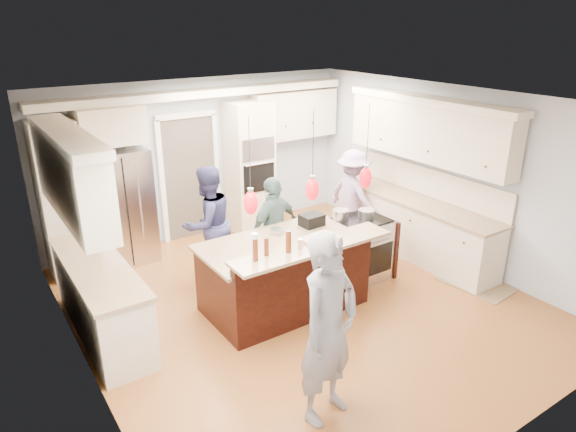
% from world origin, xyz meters
% --- Properties ---
extents(ground_plane, '(6.00, 6.00, 0.00)m').
position_xyz_m(ground_plane, '(0.00, 0.00, 0.00)').
color(ground_plane, '#AF6D30').
rests_on(ground_plane, ground).
extents(room_shell, '(5.54, 6.04, 2.72)m').
position_xyz_m(room_shell, '(0.00, 0.00, 1.82)').
color(room_shell, '#B2BCC6').
rests_on(room_shell, ground).
extents(refrigerator, '(0.90, 0.70, 1.80)m').
position_xyz_m(refrigerator, '(-1.55, 2.64, 0.90)').
color(refrigerator, '#B7B7BC').
rests_on(refrigerator, ground).
extents(oven_column, '(0.72, 0.69, 2.30)m').
position_xyz_m(oven_column, '(0.75, 2.67, 1.15)').
color(oven_column, beige).
rests_on(oven_column, ground).
extents(back_upper_cabinets, '(5.30, 0.61, 2.54)m').
position_xyz_m(back_upper_cabinets, '(-0.75, 2.76, 1.67)').
color(back_upper_cabinets, beige).
rests_on(back_upper_cabinets, ground).
extents(right_counter_run, '(0.64, 3.10, 2.51)m').
position_xyz_m(right_counter_run, '(2.44, 0.30, 1.06)').
color(right_counter_run, beige).
rests_on(right_counter_run, ground).
extents(left_cabinets, '(0.64, 2.30, 2.51)m').
position_xyz_m(left_cabinets, '(-2.44, 0.80, 1.06)').
color(left_cabinets, beige).
rests_on(left_cabinets, ground).
extents(kitchen_island, '(2.10, 1.46, 1.12)m').
position_xyz_m(kitchen_island, '(-0.25, 0.07, 0.49)').
color(kitchen_island, black).
rests_on(kitchen_island, ground).
extents(island_range, '(0.82, 0.71, 0.92)m').
position_xyz_m(island_range, '(1.16, 0.15, 0.46)').
color(island_range, '#B7B7BC').
rests_on(island_range, ground).
extents(pendant_lights, '(1.75, 0.15, 1.03)m').
position_xyz_m(pendant_lights, '(-0.25, -0.51, 1.80)').
color(pendant_lights, black).
rests_on(pendant_lights, ground).
extents(person_bar_end, '(0.78, 0.61, 1.90)m').
position_xyz_m(person_bar_end, '(-1.01, -1.80, 0.95)').
color(person_bar_end, gray).
rests_on(person_bar_end, ground).
extents(person_far_left, '(0.95, 0.81, 1.70)m').
position_xyz_m(person_far_left, '(-0.69, 1.37, 0.85)').
color(person_far_left, navy).
rests_on(person_far_left, ground).
extents(person_far_right, '(0.97, 0.58, 1.54)m').
position_xyz_m(person_far_right, '(0.10, 0.85, 0.77)').
color(person_far_right, slate).
rests_on(person_far_right, ground).
extents(person_range_side, '(0.65, 1.05, 1.58)m').
position_xyz_m(person_range_side, '(1.97, 1.30, 0.79)').
color(person_range_side, '#9A80AC').
rests_on(person_range_side, ground).
extents(floor_rug, '(0.76, 1.03, 0.01)m').
position_xyz_m(floor_rug, '(2.40, -0.99, 0.01)').
color(floor_rug, olive).
rests_on(floor_rug, ground).
extents(water_bottle, '(0.08, 0.08, 0.32)m').
position_xyz_m(water_bottle, '(-1.01, -0.50, 1.28)').
color(water_bottle, silver).
rests_on(water_bottle, kitchen_island).
extents(beer_bottle_a, '(0.07, 0.07, 0.26)m').
position_xyz_m(beer_bottle_a, '(-1.01, -0.51, 1.25)').
color(beer_bottle_a, '#4E1F0E').
rests_on(beer_bottle_a, kitchen_island).
extents(beer_bottle_b, '(0.07, 0.07, 0.26)m').
position_xyz_m(beer_bottle_b, '(-0.59, -0.53, 1.25)').
color(beer_bottle_b, '#4E1F0E').
rests_on(beer_bottle_b, kitchen_island).
extents(beer_bottle_c, '(0.07, 0.07, 0.21)m').
position_xyz_m(beer_bottle_c, '(-0.84, -0.46, 1.23)').
color(beer_bottle_c, '#4E1F0E').
rests_on(beer_bottle_c, kitchen_island).
extents(drink_can, '(0.06, 0.06, 0.11)m').
position_xyz_m(drink_can, '(-0.41, -0.51, 1.18)').
color(drink_can, '#B7B7BC').
rests_on(drink_can, kitchen_island).
extents(cutting_board, '(0.48, 0.36, 0.03)m').
position_xyz_m(cutting_board, '(-0.08, -0.47, 1.14)').
color(cutting_board, tan).
rests_on(cutting_board, kitchen_island).
extents(pot_large, '(0.24, 0.24, 0.14)m').
position_xyz_m(pot_large, '(0.89, 0.33, 0.99)').
color(pot_large, '#B7B7BC').
rests_on(pot_large, island_range).
extents(pot_small, '(0.22, 0.22, 0.11)m').
position_xyz_m(pot_small, '(1.24, 0.18, 0.98)').
color(pot_small, '#B7B7BC').
rests_on(pot_small, island_range).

